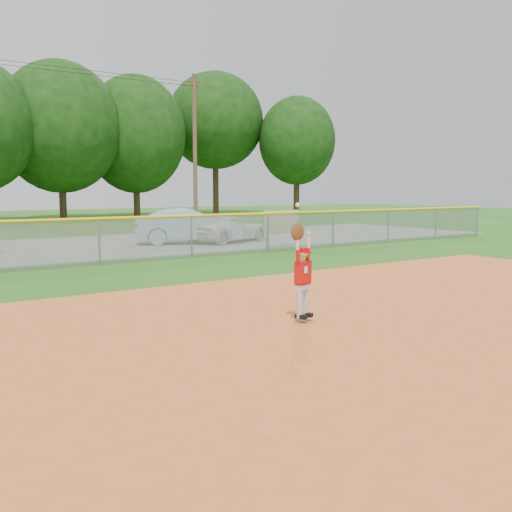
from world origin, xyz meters
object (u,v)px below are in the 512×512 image
at_px(car_blue, 189,226).
at_px(sponsor_sign, 282,223).
at_px(ballplayer, 302,271).
at_px(car_white_b, 229,229).

bearing_deg(car_blue, sponsor_sign, -124.67).
relative_size(sponsor_sign, ballplayer, 0.84).
xyz_separation_m(car_white_b, ballplayer, (-7.29, -14.29, 0.36)).
distance_m(car_white_b, ballplayer, 16.05).
bearing_deg(car_white_b, ballplayer, 134.69).
xyz_separation_m(car_blue, sponsor_sign, (2.42, -3.64, 0.23)).
height_order(sponsor_sign, ballplayer, ballplayer).
bearing_deg(ballplayer, car_white_b, 62.98).
height_order(car_white_b, sponsor_sign, sponsor_sign).
bearing_deg(car_blue, car_white_b, -76.10).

